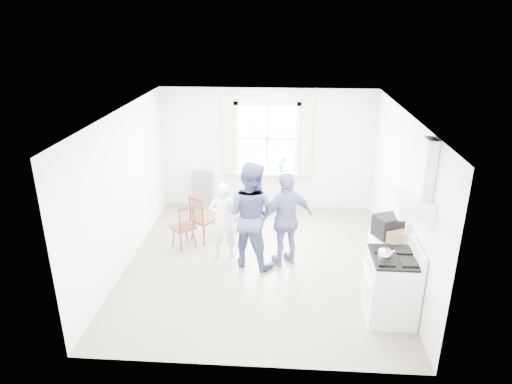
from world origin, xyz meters
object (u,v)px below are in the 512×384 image
at_px(gas_stove, 391,286).
at_px(low_cabinet, 386,263).
at_px(windsor_chair_a, 185,222).
at_px(person_right, 286,219).
at_px(windsor_chair_b, 199,214).
at_px(person_left, 223,220).
at_px(stereo_stack, 388,226).
at_px(person_mid, 251,215).

xyz_separation_m(gas_stove, low_cabinet, (0.07, 0.70, -0.03)).
relative_size(windsor_chair_a, person_right, 0.53).
xyz_separation_m(windsor_chair_b, person_left, (0.52, -0.49, 0.12)).
bearing_deg(stereo_stack, low_cabinet, -14.60).
bearing_deg(person_right, stereo_stack, 127.90).
distance_m(low_cabinet, person_mid, 2.27).
bearing_deg(stereo_stack, gas_stove, -92.55).
xyz_separation_m(gas_stove, windsor_chair_b, (-3.07, 2.03, 0.09)).
bearing_deg(windsor_chair_b, gas_stove, -33.42).
height_order(windsor_chair_b, person_left, person_left).
relative_size(stereo_stack, person_right, 0.29).
bearing_deg(low_cabinet, windsor_chair_a, 162.49).
bearing_deg(windsor_chair_a, person_mid, -20.01).
xyz_separation_m(low_cabinet, windsor_chair_a, (-3.34, 1.05, 0.08)).
bearing_deg(low_cabinet, gas_stove, -95.68).
relative_size(person_left, person_mid, 0.76).
relative_size(low_cabinet, person_left, 0.65).
height_order(windsor_chair_a, windsor_chair_b, windsor_chair_b).
height_order(windsor_chair_a, person_mid, person_mid).
xyz_separation_m(person_left, person_mid, (0.49, -0.22, 0.22)).
bearing_deg(windsor_chair_b, person_right, -22.35).
relative_size(stereo_stack, windsor_chair_b, 0.50).
relative_size(gas_stove, person_left, 0.81).
height_order(low_cabinet, windsor_chair_b, windsor_chair_b).
relative_size(windsor_chair_a, person_mid, 0.48).
bearing_deg(low_cabinet, windsor_chair_b, 157.10).
xyz_separation_m(stereo_stack, windsor_chair_b, (-3.10, 1.32, -0.49)).
relative_size(gas_stove, person_mid, 0.61).
relative_size(stereo_stack, person_left, 0.34).
bearing_deg(person_mid, windsor_chair_a, 2.44).
relative_size(low_cabinet, windsor_chair_b, 0.96).
height_order(gas_stove, windsor_chair_a, gas_stove).
xyz_separation_m(low_cabinet, stereo_stack, (-0.04, 0.01, 0.61)).
height_order(stereo_stack, windsor_chair_a, stereo_stack).
bearing_deg(windsor_chair_b, stereo_stack, -23.00).
xyz_separation_m(gas_stove, person_mid, (-2.06, 1.31, 0.43)).
xyz_separation_m(low_cabinet, person_left, (-2.62, 0.84, 0.24)).
xyz_separation_m(stereo_stack, windsor_chair_a, (-3.30, 1.04, -0.53)).
distance_m(person_left, person_right, 1.10).
bearing_deg(person_left, person_right, 166.40).
bearing_deg(person_left, person_mid, 150.76).
bearing_deg(person_mid, person_left, -2.02).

